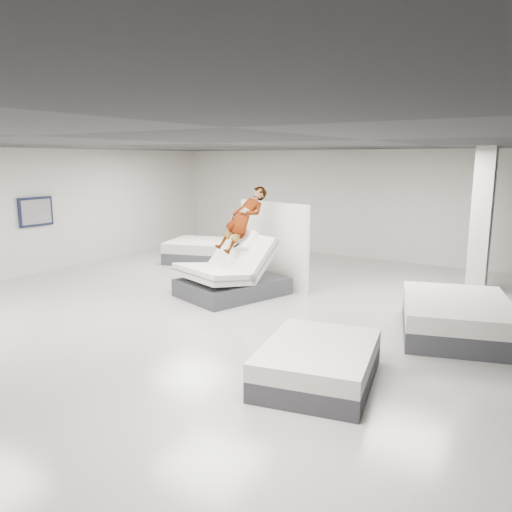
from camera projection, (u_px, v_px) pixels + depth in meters
name	position (u px, v px, depth m)	size (l,w,h in m)	color
room	(207.00, 232.00, 9.19)	(14.00, 14.04, 3.20)	#B0ADA6
hero_bed	(231.00, 277.00, 10.81)	(2.17, 2.50, 1.41)	#3A3A3F
person	(243.00, 233.00, 10.85)	(0.60, 0.40, 1.65)	slate
remote	(236.00, 245.00, 10.50)	(0.05, 0.14, 0.03)	black
divider_panel	(273.00, 244.00, 11.56)	(2.16, 0.10, 1.96)	white
flat_bed_right_far	(456.00, 317.00, 8.38)	(2.27, 2.64, 0.62)	#3A3A3F
flat_bed_right_near	(318.00, 363.00, 6.63)	(1.76, 2.12, 0.51)	#3A3A3F
flat_bed_left_far	(209.00, 251.00, 14.41)	(2.63, 2.27, 0.61)	#3A3A3F
column	(481.00, 221.00, 10.80)	(0.40, 0.40, 3.20)	silver
wall_poster	(36.00, 212.00, 12.74)	(0.06, 0.95, 0.75)	black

